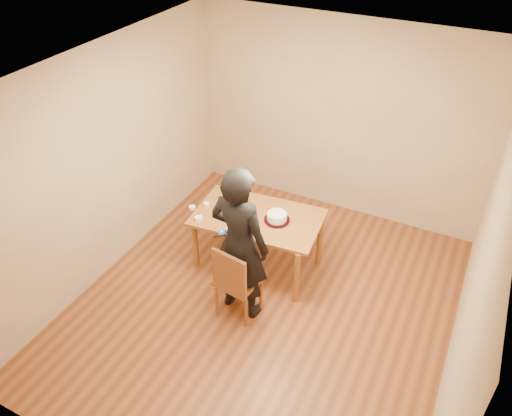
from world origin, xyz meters
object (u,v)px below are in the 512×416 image
at_px(dining_chair, 238,280).
at_px(person, 240,244).
at_px(cake_plate, 277,220).
at_px(cake, 277,217).
at_px(dining_table, 258,217).

relative_size(dining_chair, person, 0.23).
bearing_deg(cake_plate, cake, 0.00).
bearing_deg(cake, dining_table, -175.21).
xyz_separation_m(dining_table, cake_plate, (0.24, 0.02, 0.03)).
distance_m(cake_plate, cake, 0.05).
distance_m(dining_table, person, 0.77).
bearing_deg(dining_table, person, -83.73).
xyz_separation_m(cake, person, (-0.09, -0.75, 0.12)).
bearing_deg(person, dining_table, -73.39).
xyz_separation_m(cake_plate, cake, (0.00, 0.00, 0.05)).
bearing_deg(dining_table, cake, -0.55).
bearing_deg(cake_plate, dining_table, -175.21).
height_order(dining_table, cake, cake).
distance_m(cake_plate, person, 0.77).
height_order(dining_chair, person, person).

